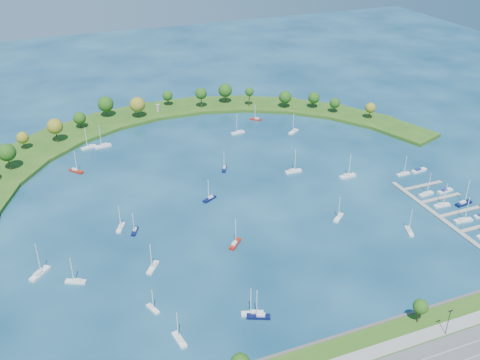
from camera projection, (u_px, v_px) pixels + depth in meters
name	position (u px, v px, depth m)	size (l,w,h in m)	color
ground	(234.00, 194.00, 265.95)	(700.00, 700.00, 0.00)	#072943
breakwater	(119.00, 166.00, 289.96)	(286.74, 247.64, 2.00)	#244F15
breakwater_trees	(144.00, 116.00, 325.67)	(242.96, 92.29, 14.71)	#382314
harbor_tower	(158.00, 108.00, 354.45)	(2.60, 2.60, 4.70)	gray
dock_system	(462.00, 221.00, 244.06)	(24.28, 82.00, 1.60)	gray
moored_boat_0	(153.00, 267.00, 214.12)	(6.65, 7.94, 11.99)	silver
moored_boat_1	(76.00, 170.00, 285.36)	(7.04, 7.94, 12.23)	maroon
moored_boat_2	(135.00, 230.00, 236.47)	(4.60, 6.93, 9.95)	#090F3A
moored_boat_3	(238.00, 132.00, 328.86)	(8.60, 3.34, 12.32)	silver
moored_boat_4	(40.00, 273.00, 210.58)	(8.58, 8.64, 13.98)	silver
moored_boat_5	(293.00, 171.00, 284.96)	(8.88, 2.64, 12.99)	silver
moored_boat_6	(256.00, 119.00, 347.46)	(6.97, 5.63, 10.41)	maroon
moored_boat_7	(120.00, 227.00, 238.72)	(5.20, 7.74, 11.13)	silver
moored_boat_8	(89.00, 147.00, 310.71)	(9.03, 4.54, 12.78)	silver
moored_boat_9	(409.00, 231.00, 236.34)	(4.51, 7.68, 10.91)	silver
moored_boat_10	(76.00, 281.00, 206.59)	(7.92, 5.43, 11.42)	silver
moored_boat_11	(179.00, 339.00, 180.32)	(3.39, 8.12, 11.57)	silver
moored_boat_12	(224.00, 168.00, 287.69)	(5.05, 7.72, 11.06)	#090F3A
moored_boat_13	(339.00, 217.00, 245.91)	(7.32, 6.61, 11.36)	silver
moored_boat_14	(103.00, 146.00, 312.06)	(9.58, 3.71, 13.73)	silver
moored_boat_15	(235.00, 243.00, 227.99)	(7.45, 7.60, 12.22)	maroon
moored_boat_16	(253.00, 313.00, 191.33)	(8.17, 4.46, 11.57)	silver
moored_boat_17	(347.00, 176.00, 280.33)	(9.03, 2.99, 13.08)	silver
moored_boat_18	(294.00, 131.00, 330.17)	(8.30, 6.44, 12.27)	silver
moored_boat_19	(259.00, 316.00, 189.99)	(8.48, 5.47, 12.13)	#090F3A
moored_boat_20	(153.00, 308.00, 193.54)	(3.80, 6.51, 9.25)	silver
moored_boat_21	(210.00, 198.00, 260.41)	(7.63, 5.48, 11.09)	#090F3A
docked_boat_4	(463.00, 220.00, 243.75)	(8.78, 3.34, 12.59)	silver
docked_boat_6	(442.00, 205.00, 255.22)	(8.24, 2.90, 11.88)	silver
docked_boat_7	(464.00, 203.00, 256.59)	(9.13, 3.61, 13.05)	#090F3A
docked_boat_8	(426.00, 193.00, 264.41)	(8.15, 2.99, 11.72)	silver
docked_boat_9	(445.00, 191.00, 267.09)	(8.74, 3.47, 1.74)	silver
docked_boat_10	(403.00, 173.00, 282.55)	(7.37, 2.25, 10.75)	silver
docked_boat_11	(419.00, 170.00, 285.94)	(9.14, 3.48, 1.82)	silver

